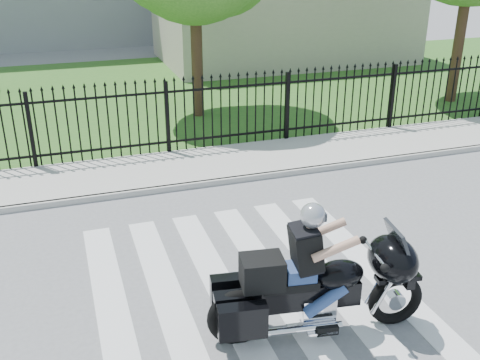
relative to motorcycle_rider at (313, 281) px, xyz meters
name	(u,v)px	position (x,y,z in m)	size (l,w,h in m)	color
ground	(254,295)	(-0.43, 1.01, -0.78)	(120.00, 120.00, 0.00)	slate
crosswalk	(254,295)	(-0.43, 1.01, -0.78)	(5.00, 5.50, 0.01)	silver
sidewalk	(178,168)	(-0.43, 6.01, -0.72)	(40.00, 2.00, 0.12)	#ADAAA3
curb	(189,186)	(-0.43, 5.01, -0.72)	(40.00, 0.12, 0.12)	#ADAAA3
grass_strip	(132,94)	(-0.43, 13.01, -0.77)	(40.00, 12.00, 0.02)	#2A5E20
iron_fence	(167,119)	(-0.43, 7.01, 0.12)	(26.00, 0.04, 1.80)	black
building_low	(283,17)	(6.57, 17.01, 0.97)	(10.00, 6.00, 3.50)	#BBAE9B
motorcycle_rider	(313,281)	(0.00, 0.00, 0.00)	(2.89, 1.18, 1.92)	black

